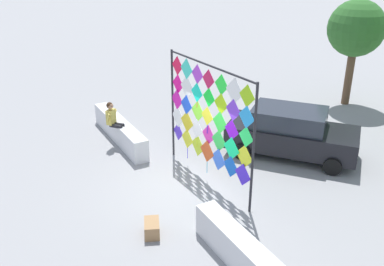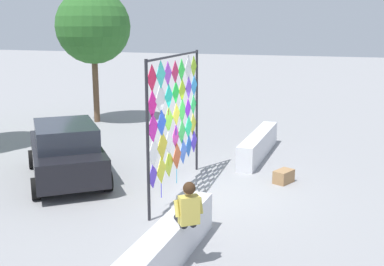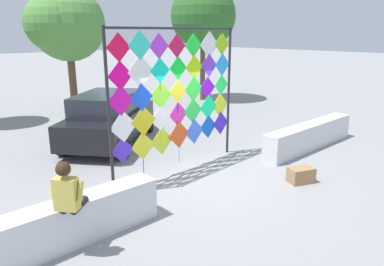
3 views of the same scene
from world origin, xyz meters
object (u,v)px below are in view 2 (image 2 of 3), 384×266
at_px(kite_display_rack, 176,114).
at_px(tree_far_right, 93,26).
at_px(cardboard_box_large, 284,176).
at_px(seated_vendor, 187,214).
at_px(parked_car, 66,151).

relative_size(kite_display_rack, tree_far_right, 0.69).
relative_size(cardboard_box_large, tree_far_right, 0.10).
bearing_deg(cardboard_box_large, tree_far_right, 58.19).
xyz_separation_m(seated_vendor, cardboard_box_large, (5.24, -0.96, -0.79)).
bearing_deg(kite_display_rack, cardboard_box_large, -56.98).
relative_size(parked_car, tree_far_right, 0.75).
xyz_separation_m(kite_display_rack, cardboard_box_large, (1.67, -2.57, -1.92)).
bearing_deg(seated_vendor, parked_car, 54.74).
xyz_separation_m(seated_vendor, parked_car, (3.49, 4.93, -0.14)).
distance_m(kite_display_rack, parked_car, 3.55).
height_order(seated_vendor, tree_far_right, tree_far_right).
bearing_deg(cardboard_box_large, seated_vendor, 169.66).
bearing_deg(tree_far_right, kite_display_rack, -137.56).
distance_m(seated_vendor, cardboard_box_large, 5.39).
distance_m(seated_vendor, tree_far_right, 14.39).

